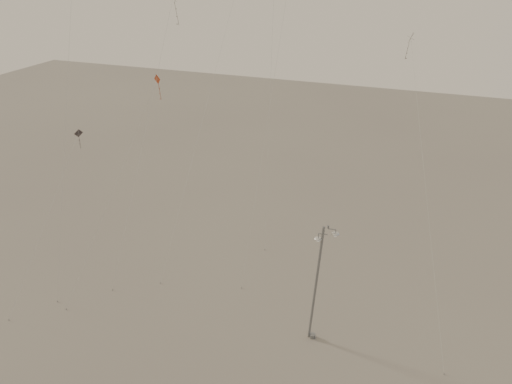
% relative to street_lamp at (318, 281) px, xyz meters
% --- Properties ---
extents(ground, '(160.00, 160.00, 0.00)m').
position_rel_street_lamp_xyz_m(ground, '(-7.50, -4.39, -5.13)').
color(ground, gray).
rests_on(ground, ground).
extents(street_lamp, '(1.70, 0.63, 9.63)m').
position_rel_street_lamp_xyz_m(street_lamp, '(0.00, 0.00, 0.00)').
color(street_lamp, gray).
rests_on(street_lamp, ground).
extents(kite_1, '(3.94, 7.66, 23.12)m').
position_rel_street_lamp_xyz_m(kite_1, '(-14.25, 5.57, 13.25)').
color(kite_1, '#342C2B').
rests_on(kite_1, ground).
extents(kite_3, '(6.99, 6.06, 17.99)m').
position_rel_street_lamp_xyz_m(kite_3, '(-14.08, 0.86, 8.59)').
color(kite_3, maroon).
rests_on(kite_3, ground).
extents(kite_4, '(6.07, 13.37, 20.11)m').
position_rel_street_lamp_xyz_m(kite_4, '(4.51, 9.75, 10.32)').
color(kite_4, '#342C2B').
rests_on(kite_4, ground).
extents(kite_6, '(2.87, 8.41, 13.16)m').
position_rel_street_lamp_xyz_m(kite_6, '(-20.60, 0.16, 4.84)').
color(kite_6, '#342C2B').
rests_on(kite_6, ground).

